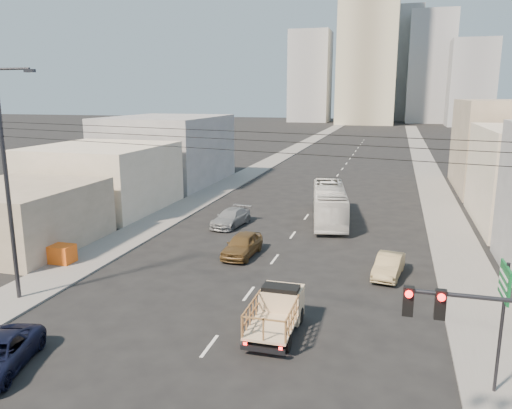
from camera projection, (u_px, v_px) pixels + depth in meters
The scene contains 22 objects.
ground at pixel (191, 370), 19.64m from camera, with size 420.00×420.00×0.00m, color black.
sidewalk_left at pixel (284, 155), 88.52m from camera, with size 3.50×180.00×0.12m, color slate.
sidewalk_right at pixel (423, 159), 82.34m from camera, with size 3.50×180.00×0.12m, color slate.
lane_dashes at pixel (340, 172), 69.46m from camera, with size 0.15×104.00×0.01m.
flatbed_pickup at pixel (277, 310), 22.56m from camera, with size 1.95×4.41×1.90m.
city_bus at pixel (329, 203), 42.41m from camera, with size 2.58×11.02×3.07m, color silver.
sedan_brown at pixel (242, 245), 33.40m from camera, with size 1.79×4.46×1.52m, color brown.
sedan_tan at pixel (389, 266), 29.63m from camera, with size 1.40×4.03×1.33m, color #9B855A.
sedan_grey at pixel (231, 218), 40.94m from camera, with size 1.94×4.78×1.39m, color gray.
traffic_signal at pixel (484, 354), 12.89m from camera, with size 3.23×0.35×6.00m.
green_sign at pixel (504, 297), 17.30m from camera, with size 0.18×1.60×5.00m.
streetlamp_left at pixel (8, 180), 25.00m from camera, with size 2.36×0.25×12.00m.
overhead_wires at pixel (200, 139), 19.10m from camera, with size 23.01×5.02×0.72m.
crate_stack at pixel (60, 254), 31.76m from camera, with size 1.80×1.20×1.14m.
bldg_left_near at pixel (20, 216), 35.17m from camera, with size 9.00×10.00×4.40m, color gray.
bldg_left_mid at pixel (102, 178), 46.54m from camera, with size 11.00×12.00×6.00m, color beige.
bldg_left_far at pixel (167, 150), 60.56m from camera, with size 12.00×16.00×8.00m, color gray.
high_rise_tower at pixel (369, 37), 173.99m from camera, with size 20.00×20.00×60.00m, color gray.
midrise_ne at pixel (430, 68), 184.47m from camera, with size 16.00×16.00×40.00m, color #93959B.
midrise_nw at pixel (310, 77), 192.00m from camera, with size 15.00×15.00×34.00m, color #93959B.
midrise_back at pixel (397, 65), 201.30m from camera, with size 18.00×18.00×44.00m, color gray.
midrise_east at pixel (471, 83), 163.82m from camera, with size 14.00×14.00×28.00m, color #93959B.
Camera 1 is at (7.24, -16.41, 10.64)m, focal length 35.00 mm.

